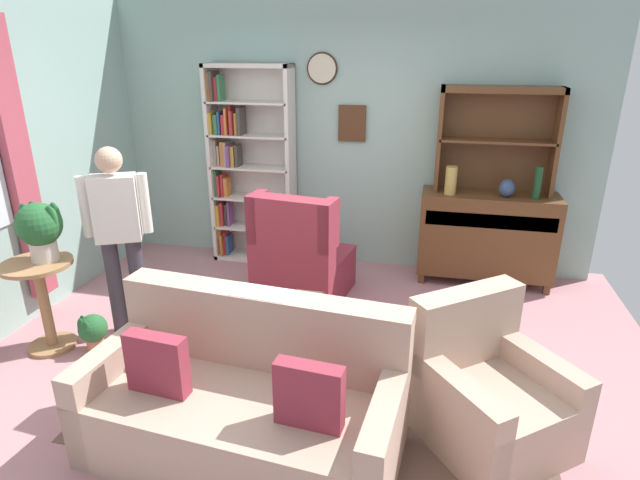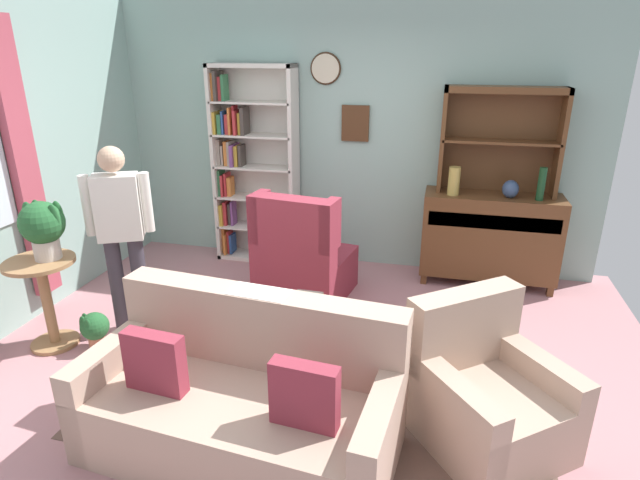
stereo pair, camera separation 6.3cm
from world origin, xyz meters
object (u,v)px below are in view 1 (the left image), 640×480
(potted_plant_small, at_px, (92,330))
(bookshelf, at_px, (246,164))
(sideboard_hutch, at_px, (498,126))
(wingback_chair, at_px, (301,261))
(sideboard, at_px, (486,234))
(armchair_floral, at_px, (488,396))
(coffee_table, at_px, (305,320))
(plant_stand, at_px, (43,296))
(couch_floral, at_px, (246,403))
(potted_plant_large, at_px, (40,227))
(book_stack, at_px, (309,300))
(bottle_wine, at_px, (538,183))
(vase_round, at_px, (507,188))
(person_reading, at_px, (119,229))
(vase_tall, at_px, (451,180))

(potted_plant_small, bearing_deg, bookshelf, 75.16)
(sideboard_hutch, bearing_deg, wingback_chair, -152.48)
(sideboard_hutch, bearing_deg, sideboard, -90.00)
(armchair_floral, height_order, coffee_table, armchair_floral)
(wingback_chair, height_order, plant_stand, wingback_chair)
(couch_floral, relative_size, potted_plant_large, 4.14)
(sideboard, bearing_deg, couch_floral, -119.20)
(sideboard_hutch, xyz_separation_m, book_stack, (-1.40, -1.81, -1.09))
(coffee_table, distance_m, book_stack, 0.15)
(plant_stand, bearing_deg, sideboard_hutch, 31.94)
(armchair_floral, xyz_separation_m, potted_plant_large, (-3.25, 0.35, 0.71))
(coffee_table, bearing_deg, couch_floral, -96.93)
(bottle_wine, relative_size, couch_floral, 0.17)
(vase_round, bearing_deg, potted_plant_small, -148.85)
(bookshelf, height_order, potted_plant_large, bookshelf)
(potted_plant_small, height_order, coffee_table, coffee_table)
(person_reading, xyz_separation_m, coffee_table, (1.55, -0.13, -0.55))
(vase_tall, height_order, book_stack, vase_tall)
(wingback_chair, bearing_deg, potted_plant_large, -144.64)
(couch_floral, bearing_deg, bottle_wine, 54.05)
(plant_stand, bearing_deg, potted_plant_large, 50.99)
(sideboard_hutch, bearing_deg, armchair_floral, -93.33)
(book_stack, bearing_deg, sideboard_hutch, 52.24)
(vase_tall, distance_m, couch_floral, 2.98)
(wingback_chair, height_order, potted_plant_large, potted_plant_large)
(wingback_chair, height_order, coffee_table, wingback_chair)
(person_reading, bearing_deg, vase_tall, 31.49)
(person_reading, xyz_separation_m, book_stack, (1.56, -0.04, -0.43))
(potted_plant_large, bearing_deg, bottle_wine, 26.52)
(bottle_wine, xyz_separation_m, wingback_chair, (-2.10, -0.69, -0.69))
(bookshelf, relative_size, potted_plant_large, 4.64)
(wingback_chair, height_order, potted_plant_small, wingback_chair)
(vase_tall, height_order, vase_round, vase_tall)
(potted_plant_large, bearing_deg, plant_stand, -129.01)
(potted_plant_small, bearing_deg, armchair_floral, -6.34)
(armchair_floral, xyz_separation_m, plant_stand, (-3.30, 0.30, 0.16))
(wingback_chair, bearing_deg, sideboard, 24.57)
(couch_floral, relative_size, wingback_chair, 1.78)
(armchair_floral, bearing_deg, sideboard_hutch, 86.67)
(couch_floral, bearing_deg, vase_tall, 66.79)
(vase_round, xyz_separation_m, person_reading, (-3.09, -1.59, -0.10))
(couch_floral, xyz_separation_m, armchair_floral, (1.39, 0.40, -0.02))
(sideboard, height_order, armchair_floral, sideboard)
(vase_tall, relative_size, plant_stand, 0.37)
(vase_tall, bearing_deg, person_reading, -148.51)
(couch_floral, xyz_separation_m, wingback_chair, (-0.18, 1.96, 0.07))
(couch_floral, bearing_deg, person_reading, 142.92)
(person_reading, bearing_deg, sideboard, 29.21)
(bookshelf, relative_size, vase_tall, 7.78)
(wingback_chair, relative_size, potted_plant_large, 2.32)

